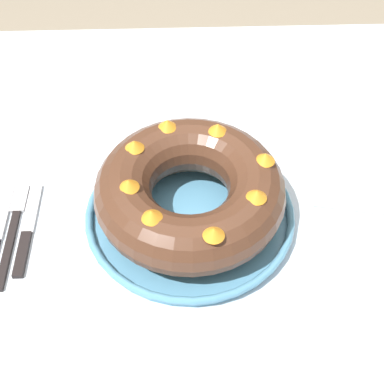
{
  "coord_description": "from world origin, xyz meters",
  "views": [
    {
      "loc": [
        -0.02,
        -0.54,
        1.43
      ],
      "look_at": [
        0.0,
        -0.0,
        0.81
      ],
      "focal_mm": 50.0,
      "sensor_mm": 36.0,
      "label": 1
    }
  ],
  "objects_px": {
    "serving_dish": "(192,215)",
    "cake_knife": "(26,234)",
    "napkin": "(363,187)",
    "fork": "(14,226)",
    "bundt_cake": "(192,192)"
  },
  "relations": [
    {
      "from": "serving_dish",
      "to": "fork",
      "type": "height_order",
      "value": "serving_dish"
    },
    {
      "from": "serving_dish",
      "to": "napkin",
      "type": "xyz_separation_m",
      "value": [
        0.29,
        0.06,
        -0.01
      ]
    },
    {
      "from": "fork",
      "to": "cake_knife",
      "type": "height_order",
      "value": "cake_knife"
    },
    {
      "from": "bundt_cake",
      "to": "napkin",
      "type": "xyz_separation_m",
      "value": [
        0.29,
        0.06,
        -0.07
      ]
    },
    {
      "from": "serving_dish",
      "to": "fork",
      "type": "relative_size",
      "value": 1.63
    },
    {
      "from": "cake_knife",
      "to": "bundt_cake",
      "type": "bearing_deg",
      "value": 5.27
    },
    {
      "from": "bundt_cake",
      "to": "serving_dish",
      "type": "bearing_deg",
      "value": 59.78
    },
    {
      "from": "fork",
      "to": "napkin",
      "type": "xyz_separation_m",
      "value": [
        0.58,
        0.07,
        -0.0
      ]
    },
    {
      "from": "bundt_cake",
      "to": "cake_knife",
      "type": "height_order",
      "value": "bundt_cake"
    },
    {
      "from": "serving_dish",
      "to": "cake_knife",
      "type": "bearing_deg",
      "value": -174.88
    },
    {
      "from": "bundt_cake",
      "to": "fork",
      "type": "xyz_separation_m",
      "value": [
        -0.29,
        -0.01,
        -0.07
      ]
    },
    {
      "from": "cake_knife",
      "to": "napkin",
      "type": "xyz_separation_m",
      "value": [
        0.56,
        0.08,
        -0.0
      ]
    },
    {
      "from": "serving_dish",
      "to": "fork",
      "type": "bearing_deg",
      "value": -178.83
    },
    {
      "from": "fork",
      "to": "napkin",
      "type": "height_order",
      "value": "fork"
    },
    {
      "from": "napkin",
      "to": "serving_dish",
      "type": "bearing_deg",
      "value": -168.55
    }
  ]
}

